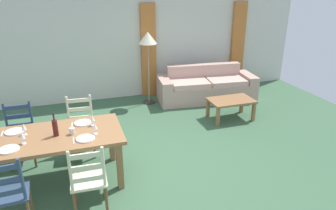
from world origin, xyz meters
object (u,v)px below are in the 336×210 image
(dining_chair_near_left, at_px, (8,195))
(wine_glass_near_right, at_px, (95,127))
(wine_glass_near_left, at_px, (22,136))
(standing_lamp, at_px, (148,42))
(dining_chair_far_right, at_px, (81,126))
(wine_glass_far_left, at_px, (24,127))
(dining_chair_near_right, at_px, (89,180))
(wine_glass_far_right, at_px, (92,118))
(dining_table, at_px, (50,141))
(wine_bottle, at_px, (55,128))
(coffee_table, at_px, (231,102))
(coffee_cup_primary, at_px, (72,131))
(couch, at_px, (206,87))
(dining_chair_far_left, at_px, (20,134))

(dining_chair_near_left, distance_m, wine_glass_near_right, 1.26)
(wine_glass_near_left, relative_size, standing_lamp, 0.10)
(dining_chair_far_right, distance_m, wine_glass_far_left, 1.03)
(dining_chair_near_right, distance_m, standing_lamp, 3.88)
(dining_chair_far_right, bearing_deg, wine_glass_far_right, -76.00)
(dining_table, relative_size, wine_glass_far_right, 11.80)
(wine_bottle, distance_m, coffee_table, 3.58)
(dining_chair_near_left, bearing_deg, wine_glass_near_right, 31.64)
(wine_bottle, height_order, wine_glass_near_left, wine_bottle)
(dining_chair_far_right, height_order, standing_lamp, standing_lamp)
(coffee_cup_primary, bearing_deg, coffee_table, 22.20)
(dining_chair_far_right, distance_m, wine_glass_near_right, 0.98)
(coffee_table, bearing_deg, dining_chair_near_right, -146.19)
(dining_table, xyz_separation_m, wine_glass_far_left, (-0.30, 0.13, 0.20))
(couch, bearing_deg, dining_chair_near_left, -140.14)
(wine_bottle, xyz_separation_m, wine_glass_near_left, (-0.39, -0.11, -0.01))
(wine_bottle, height_order, wine_glass_far_right, wine_bottle)
(dining_chair_far_right, height_order, wine_glass_near_right, dining_chair_far_right)
(dining_chair_far_right, bearing_deg, wine_glass_near_right, -79.83)
(wine_bottle, height_order, couch, wine_bottle)
(wine_bottle, xyz_separation_m, coffee_table, (3.31, 1.25, -0.51))
(dining_chair_far_right, distance_m, coffee_table, 3.02)
(wine_glass_far_right, height_order, coffee_table, wine_glass_far_right)
(dining_chair_near_right, bearing_deg, dining_chair_far_left, 120.23)
(dining_chair_near_left, xyz_separation_m, coffee_cup_primary, (0.73, 0.73, 0.32))
(dining_chair_far_left, bearing_deg, wine_bottle, -54.17)
(dining_table, relative_size, wine_bottle, 6.01)
(dining_table, bearing_deg, wine_glass_far_left, 157.47)
(dining_chair_far_right, bearing_deg, coffee_table, 8.96)
(dining_table, relative_size, dining_chair_near_right, 1.98)
(dining_chair_near_left, xyz_separation_m, couch, (3.84, 3.21, -0.19))
(dining_chair_near_left, relative_size, couch, 0.41)
(wine_bottle, bearing_deg, standing_lamp, 53.52)
(coffee_cup_primary, bearing_deg, couch, 38.61)
(dining_chair_near_left, relative_size, wine_bottle, 3.04)
(dining_chair_near_right, bearing_deg, coffee_table, 33.81)
(dining_table, relative_size, couch, 0.81)
(dining_chair_far_right, relative_size, standing_lamp, 0.59)
(dining_chair_near_right, xyz_separation_m, couch, (2.99, 3.21, -0.19))
(dining_chair_far_left, distance_m, wine_glass_near_left, 0.98)
(wine_glass_far_left, bearing_deg, dining_chair_far_right, 40.43)
(dining_chair_far_left, relative_size, wine_glass_far_right, 5.96)
(wine_glass_near_left, bearing_deg, wine_glass_far_right, 16.94)
(dining_chair_far_right, relative_size, couch, 0.41)
(dining_chair_near_right, xyz_separation_m, standing_lamp, (1.63, 3.40, 0.93))
(dining_chair_near_left, xyz_separation_m, dining_chair_far_left, (-0.03, 1.53, 0.00))
(dining_table, xyz_separation_m, wine_glass_far_right, (0.58, 0.13, 0.20))
(wine_bottle, bearing_deg, dining_table, 162.38)
(wine_glass_far_left, distance_m, wine_glass_far_right, 0.89)
(wine_glass_near_right, relative_size, wine_glass_far_left, 1.00)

